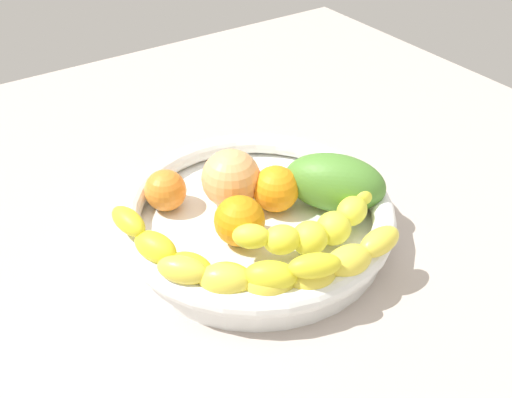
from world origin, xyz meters
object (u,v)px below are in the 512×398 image
(banana_draped_right, at_px, (212,263))
(mango_green, at_px, (335,183))
(peach_blush, at_px, (231,179))
(orange_mid_right, at_px, (166,190))
(orange_mid_left, at_px, (276,189))
(fruit_bowl, at_px, (256,217))
(banana_arching_top, at_px, (288,271))
(banana_draped_left, at_px, (318,226))
(orange_front, at_px, (239,221))

(banana_draped_right, distance_m, mango_green, 0.20)
(peach_blush, bearing_deg, orange_mid_right, 62.78)
(orange_mid_left, bearing_deg, orange_mid_right, 55.75)
(peach_blush, relative_size, mango_green, 0.59)
(fruit_bowl, xyz_separation_m, orange_mid_right, (0.08, 0.08, 0.02))
(banana_draped_right, relative_size, banana_arching_top, 0.86)
(fruit_bowl, height_order, orange_mid_right, orange_mid_right)
(banana_draped_left, relative_size, banana_draped_right, 0.94)
(banana_draped_right, bearing_deg, banana_draped_left, -94.30)
(banana_draped_right, bearing_deg, fruit_bowl, -55.65)
(banana_arching_top, bearing_deg, fruit_bowl, -18.76)
(fruit_bowl, height_order, peach_blush, peach_blush)
(banana_arching_top, relative_size, orange_mid_right, 4.86)
(fruit_bowl, distance_m, peach_blush, 0.06)
(banana_draped_right, distance_m, peach_blush, 0.15)
(banana_arching_top, distance_m, orange_front, 0.10)
(fruit_bowl, distance_m, banana_draped_left, 0.09)
(orange_mid_left, height_order, peach_blush, peach_blush)
(banana_draped_right, bearing_deg, orange_mid_right, -8.34)
(orange_front, relative_size, peach_blush, 0.80)
(orange_mid_left, distance_m, mango_green, 0.07)
(orange_front, bearing_deg, mango_green, -93.66)
(peach_blush, bearing_deg, banana_draped_left, -162.94)
(peach_blush, bearing_deg, orange_mid_left, -134.47)
(orange_front, xyz_separation_m, orange_mid_right, (0.10, 0.04, -0.00))
(orange_mid_left, bearing_deg, orange_front, 111.46)
(peach_blush, height_order, mango_green, peach_blush)
(orange_mid_right, xyz_separation_m, mango_green, (-0.11, -0.17, 0.01))
(banana_arching_top, height_order, peach_blush, peach_blush)
(banana_arching_top, relative_size, orange_front, 4.29)
(fruit_bowl, xyz_separation_m, orange_mid_left, (0.01, -0.03, 0.03))
(mango_green, bearing_deg, peach_blush, 53.63)
(orange_front, distance_m, mango_green, 0.13)
(banana_draped_left, bearing_deg, orange_front, 50.27)
(orange_mid_left, height_order, orange_mid_right, orange_mid_left)
(orange_front, bearing_deg, peach_blush, -24.47)
(banana_arching_top, distance_m, mango_green, 0.16)
(banana_draped_right, height_order, banana_arching_top, banana_draped_right)
(banana_draped_left, height_order, banana_draped_right, banana_draped_right)
(peach_blush, bearing_deg, mango_green, -126.37)
(banana_draped_left, xyz_separation_m, orange_front, (0.06, 0.07, 0.00))
(orange_front, height_order, orange_mid_left, same)
(banana_arching_top, height_order, orange_mid_right, orange_mid_right)
(banana_draped_left, bearing_deg, banana_arching_top, 119.13)
(fruit_bowl, relative_size, banana_draped_left, 1.63)
(banana_arching_top, bearing_deg, mango_green, -57.00)
(banana_draped_left, relative_size, orange_mid_left, 3.54)
(peach_blush, bearing_deg, banana_draped_right, 140.36)
(banana_draped_left, distance_m, peach_blush, 0.13)
(mango_green, bearing_deg, banana_arching_top, 123.00)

